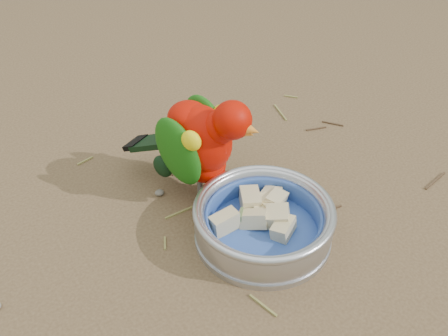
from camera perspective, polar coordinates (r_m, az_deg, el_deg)
ground at (r=0.69m, az=4.02°, el=-14.99°), size 60.00×60.00×0.00m
food_bowl at (r=0.76m, az=4.43°, el=-7.46°), size 0.21×0.21×0.02m
bowl_wall at (r=0.74m, az=4.54°, el=-5.82°), size 0.21×0.21×0.04m
fruit_wedges at (r=0.75m, az=4.52°, el=-6.21°), size 0.12×0.12×0.03m
lory_parrot at (r=0.79m, az=-2.64°, el=2.26°), size 0.19×0.25×0.18m
ground_debris at (r=0.69m, az=3.77°, el=-14.27°), size 0.90×0.80×0.01m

